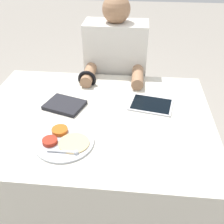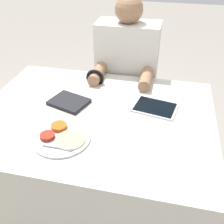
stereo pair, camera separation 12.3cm
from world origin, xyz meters
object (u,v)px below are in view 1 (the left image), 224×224
at_px(red_notebook, 65,105).
at_px(person_diner, 115,89).
at_px(thali_tray, 64,141).
at_px(tablet_device, 151,105).

xyz_separation_m(red_notebook, person_diner, (0.22, 0.51, -0.18)).
relative_size(thali_tray, red_notebook, 1.14).
relative_size(tablet_device, person_diner, 0.21).
bearing_deg(red_notebook, tablet_device, 7.21).
relative_size(thali_tray, tablet_device, 1.04).
height_order(red_notebook, tablet_device, red_notebook).
bearing_deg(tablet_device, person_diner, 117.01).
height_order(red_notebook, person_diner, person_diner).
bearing_deg(tablet_device, red_notebook, -172.79).
bearing_deg(red_notebook, thali_tray, -76.53).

